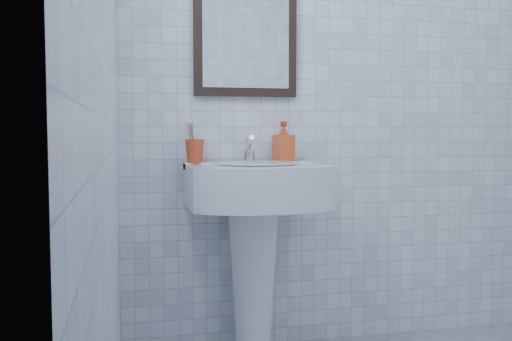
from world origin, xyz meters
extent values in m
cube|color=silver|center=(0.00, 1.20, 1.25)|extent=(2.20, 0.02, 2.50)
cube|color=silver|center=(-1.10, 0.00, 1.25)|extent=(0.02, 2.40, 2.50)
cone|color=white|center=(-0.50, 1.01, 0.38)|extent=(0.24, 0.24, 0.76)
cube|color=white|center=(-0.50, 0.96, 0.83)|extent=(0.61, 0.43, 0.18)
cube|color=white|center=(-0.50, 1.13, 0.91)|extent=(0.61, 0.11, 0.03)
cylinder|color=silver|center=(-0.50, 0.93, 0.93)|extent=(0.38, 0.38, 0.01)
cylinder|color=silver|center=(-0.50, 1.10, 0.95)|extent=(0.05, 0.05, 0.05)
cylinder|color=silver|center=(-0.50, 1.09, 1.01)|extent=(0.03, 0.10, 0.08)
cylinder|color=silver|center=(-0.50, 1.12, 0.99)|extent=(0.03, 0.05, 0.09)
imported|color=red|center=(-0.32, 1.12, 1.02)|extent=(0.10, 0.10, 0.19)
cube|color=black|center=(-0.50, 1.18, 1.55)|extent=(0.50, 0.04, 0.62)
cube|color=white|center=(-0.50, 1.16, 1.55)|extent=(0.42, 0.00, 0.54)
camera|label=1|loc=(-1.06, -1.53, 1.07)|focal=40.00mm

